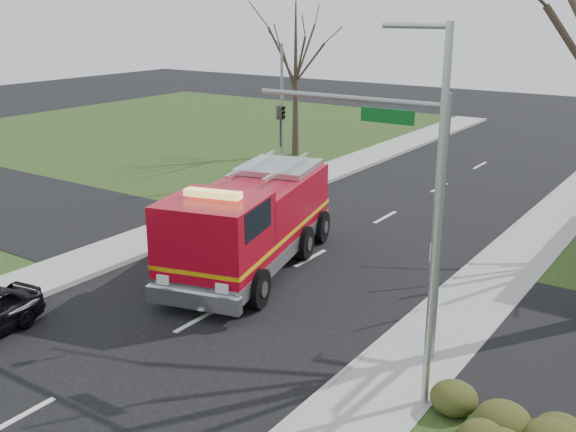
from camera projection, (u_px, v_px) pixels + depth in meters
The scene contains 9 objects.
ground at pixel (199, 320), 19.47m from camera, with size 120.00×120.00×0.00m, color black.
sidewalk_right at pixel (393, 381), 16.11m from camera, with size 2.40×80.00×0.15m, color #9D9C97.
sidewalk_left at pixel (61, 272), 22.79m from camera, with size 2.40×80.00×0.15m, color #9D9C97.
hedge_corner at pixel (498, 422), 13.66m from camera, with size 2.80×2.00×0.90m, color #353E16.
bare_tree_left at pixel (296, 63), 38.98m from camera, with size 4.50×4.50×9.00m.
traffic_signal_mast at pixel (392, 176), 16.45m from camera, with size 5.29×0.18×6.80m.
streetlight_pole at pixel (434, 215), 13.88m from camera, with size 1.48×0.16×8.40m.
utility_pole_far at pixel (282, 116), 33.14m from camera, with size 0.14×0.14×7.00m, color gray.
fire_engine at pixel (250, 225), 22.82m from camera, with size 5.05×9.10×3.48m.
Camera 1 is at (12.13, -13.15, 8.64)m, focal length 42.00 mm.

